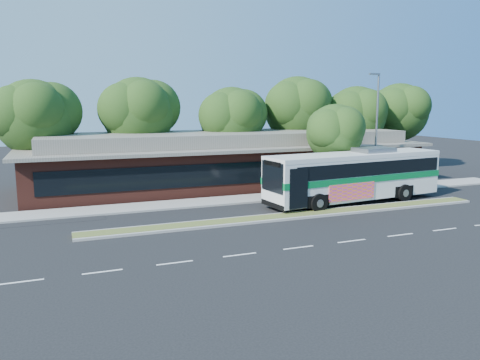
{
  "coord_description": "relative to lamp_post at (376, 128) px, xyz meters",
  "views": [
    {
      "loc": [
        -13.36,
        -23.98,
        6.75
      ],
      "look_at": [
        -2.77,
        3.27,
        2.0
      ],
      "focal_mm": 35.0,
      "sensor_mm": 36.0,
      "label": 1
    }
  ],
  "objects": [
    {
      "name": "ground",
      "position": [
        -9.56,
        -6.0,
        -4.9
      ],
      "size": [
        120.0,
        120.0,
        0.0
      ],
      "primitive_type": "plane",
      "color": "black",
      "rests_on": "ground"
    },
    {
      "name": "median_strip",
      "position": [
        -9.56,
        -5.4,
        -4.83
      ],
      "size": [
        26.0,
        1.1,
        0.15
      ],
      "primitive_type": "cube",
      "color": "#505725",
      "rests_on": "ground"
    },
    {
      "name": "sidewalk",
      "position": [
        -9.56,
        0.4,
        -4.84
      ],
      "size": [
        44.0,
        2.6,
        0.12
      ],
      "primitive_type": "cube",
      "color": "gray",
      "rests_on": "ground"
    },
    {
      "name": "plaza_building",
      "position": [
        -9.56,
        6.99,
        -2.77
      ],
      "size": [
        33.2,
        11.2,
        4.45
      ],
      "color": "#512119",
      "rests_on": "ground"
    },
    {
      "name": "lamp_post",
      "position": [
        0.0,
        0.0,
        0.0
      ],
      "size": [
        0.93,
        0.18,
        9.07
      ],
      "color": "slate",
      "rests_on": "ground"
    },
    {
      "name": "tree_bg_a",
      "position": [
        -24.15,
        9.14,
        0.97
      ],
      "size": [
        6.47,
        5.8,
        8.63
      ],
      "color": "black",
      "rests_on": "ground"
    },
    {
      "name": "tree_bg_b",
      "position": [
        -16.13,
        10.14,
        1.24
      ],
      "size": [
        6.69,
        6.0,
        9.0
      ],
      "color": "black",
      "rests_on": "ground"
    },
    {
      "name": "tree_bg_c",
      "position": [
        -8.16,
        9.13,
        0.69
      ],
      "size": [
        6.24,
        5.6,
        8.26
      ],
      "color": "black",
      "rests_on": "ground"
    },
    {
      "name": "tree_bg_d",
      "position": [
        -1.12,
        10.15,
        1.52
      ],
      "size": [
        6.91,
        6.2,
        9.37
      ],
      "color": "black",
      "rests_on": "ground"
    },
    {
      "name": "tree_bg_e",
      "position": [
        4.85,
        9.14,
        0.84
      ],
      "size": [
        6.47,
        5.8,
        8.5
      ],
      "color": "black",
      "rests_on": "ground"
    },
    {
      "name": "tree_bg_f",
      "position": [
        10.87,
        10.14,
        1.16
      ],
      "size": [
        6.69,
        6.0,
        8.92
      ],
      "color": "black",
      "rests_on": "ground"
    },
    {
      "name": "transit_bus",
      "position": [
        -3.91,
        -3.09,
        -2.82
      ],
      "size": [
        13.55,
        4.29,
        3.74
      ],
      "rotation": [
        0.0,
        0.0,
        0.11
      ],
      "color": "silver",
      "rests_on": "ground"
    },
    {
      "name": "sedan",
      "position": [
        -21.22,
        3.75,
        -4.24
      ],
      "size": [
        4.74,
        2.31,
        1.33
      ],
      "primitive_type": "imported",
      "rotation": [
        0.0,
        0.0,
        1.67
      ],
      "color": "#B0B1B8",
      "rests_on": "ground"
    },
    {
      "name": "sidewalk_tree",
      "position": [
        -3.26,
        0.3,
        -0.17
      ],
      "size": [
        4.76,
        4.27,
        6.78
      ],
      "color": "black",
      "rests_on": "ground"
    }
  ]
}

